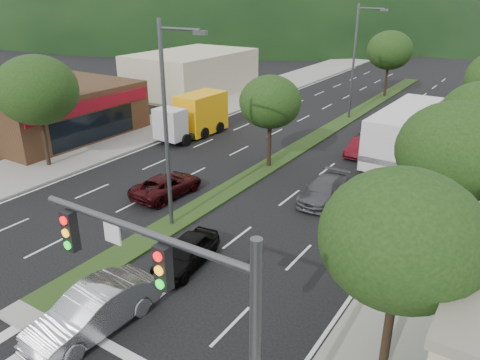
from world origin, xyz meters
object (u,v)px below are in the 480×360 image
Objects in this scene: sedan_silver at (93,311)px; car_queue_d at (401,116)px; car_queue_b at (324,190)px; car_queue_e at (373,129)px; box_truck at (195,117)px; tree_med_far at (390,50)px; motorhome at (404,133)px; tree_r_a at (402,238)px; suv_maroon at (167,185)px; tree_med_near at (270,102)px; streetlight_near at (169,119)px; tree_r_b at (456,152)px; tree_l_a at (37,90)px; car_queue_a at (186,252)px; traffic_signal at (192,315)px; car_queue_c at (360,147)px; streetlight_mid at (356,57)px.

car_queue_d is at bearing 90.09° from sedan_silver.
car_queue_e is (-1.57, 13.68, -0.03)m from car_queue_b.
tree_med_far is at bearing -108.81° from box_truck.
car_queue_b is at bearing -99.66° from motorhome.
car_queue_e is 0.37× the size of motorhome.
tree_r_a reaches higher than car_queue_d.
suv_maroon is at bearing -106.29° from car_queue_d.
box_truck is at bearing 160.22° from tree_med_near.
sedan_silver is at bearing -70.33° from streetlight_near.
tree_med_near is at bearing -105.03° from car_queue_d.
sedan_silver is at bearing -128.44° from tree_r_b.
tree_l_a is (-12.50, -8.00, 0.75)m from tree_med_near.
car_queue_a is at bearing -144.17° from tree_r_b.
traffic_signal reaches higher than tree_r_a.
traffic_signal is at bearing 136.93° from suv_maroon.
tree_med_near is 0.87× the size of tree_med_far.
motorhome reaches higher than car_queue_c.
car_queue_a is 0.87× the size of car_queue_b.
tree_r_a is 1.85× the size of car_queue_e.
box_truck reaches higher than car_queue_b.
suv_maroon is (-14.65, -1.27, -4.40)m from tree_r_b.
suv_maroon is at bearing -119.30° from car_queue_c.
streetlight_mid is at bearing -124.72° from box_truck.
tree_r_b is at bearing -60.68° from streetlight_mid.
tree_r_a reaches higher than motorhome.
box_truck is at bearing -135.19° from car_queue_d.
tree_med_far is 1.36× the size of car_queue_d.
traffic_signal is at bearing -102.37° from tree_r_b.
box_truck is (-8.61, 3.10, -2.87)m from tree_med_near.
tree_r_a is 1.34× the size of sedan_silver.
car_queue_c is at bearing -167.00° from motorhome.
car_queue_e is 5.77m from motorhome.
tree_r_a is 16.65m from suv_maroon.
box_truck is at bearing 122.07° from sedan_silver.
tree_r_b is 15.26m from sedan_silver.
box_truck is (-12.93, -2.56, 0.96)m from car_queue_c.
streetlight_near is at bearing -8.95° from tree_l_a.
tree_med_far is 36.23m from tree_l_a.
tree_r_b is 14.65m from car_queue_c.
car_queue_c is (4.12, -9.34, -4.98)m from streetlight_mid.
tree_r_b is at bearing -171.69° from suv_maroon.
tree_r_a reaches higher than car_queue_c.
streetlight_mid is 1.48× the size of box_truck.
streetlight_mid is at bearing 89.22° from tree_med_near.
suv_maroon reaches higher than car_queue_e.
motorhome is at bearing 66.92° from streetlight_near.
tree_r_a is 1.72× the size of car_queue_a.
car_queue_b is at bearing 83.57° from sedan_silver.
tree_med_near is at bearing -90.78° from streetlight_mid.
streetlight_near reaches higher than car_queue_e.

